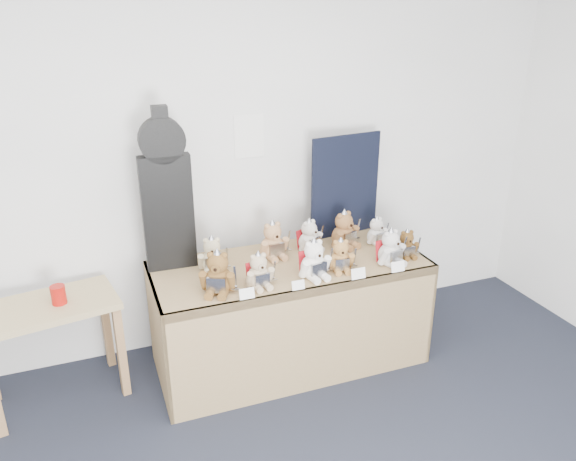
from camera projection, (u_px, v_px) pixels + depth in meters
name	position (u px, v px, depth m)	size (l,w,h in m)	color
room_shell	(249.00, 136.00, 3.83)	(6.00, 6.00, 6.00)	white
display_table	(294.00, 290.00, 3.70)	(1.82, 0.77, 0.75)	olive
side_table	(49.00, 322.00, 3.41)	(0.87, 0.58, 0.67)	#A68459
guitar_case	(166.00, 192.00, 3.47)	(0.32, 0.10, 1.04)	black
navy_board	(345.00, 186.00, 4.04)	(0.56, 0.02, 0.75)	black
red_cup	(58.00, 295.00, 3.35)	(0.09, 0.09, 0.12)	#B1120B
teddy_front_far_left	(218.00, 274.00, 3.29)	(0.24, 0.24, 0.30)	brown
teddy_front_left	(259.00, 272.00, 3.37)	(0.20, 0.17, 0.25)	tan
teddy_front_centre	(314.00, 261.00, 3.48)	(0.24, 0.21, 0.28)	white
teddy_front_right	(341.00, 257.00, 3.57)	(0.20, 0.17, 0.24)	#A6753F
teddy_front_far_right	(391.00, 249.00, 3.66)	(0.23, 0.21, 0.27)	silver
teddy_front_end	(407.00, 245.00, 3.77)	(0.18, 0.15, 0.22)	brown
teddy_back_left	(212.00, 256.00, 3.57)	(0.21, 0.19, 0.26)	beige
teddy_back_centre_left	(273.00, 242.00, 3.75)	(0.24, 0.20, 0.28)	tan
teddy_back_centre_right	(310.00, 237.00, 3.86)	(0.21, 0.20, 0.25)	silver
teddy_back_right	(344.00, 231.00, 3.92)	(0.24, 0.23, 0.29)	#8C5E38
teddy_back_end	(377.00, 232.00, 3.98)	(0.19, 0.17, 0.22)	white
entry_card_a	(247.00, 294.00, 3.25)	(0.09, 0.00, 0.07)	white
entry_card_b	(298.00, 285.00, 3.35)	(0.08, 0.00, 0.06)	white
entry_card_c	(358.00, 274.00, 3.48)	(0.10, 0.00, 0.07)	white
entry_card_d	(398.00, 267.00, 3.57)	(0.09, 0.00, 0.07)	white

